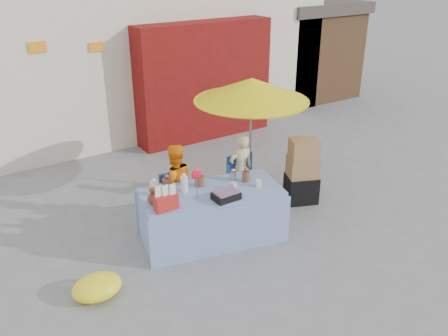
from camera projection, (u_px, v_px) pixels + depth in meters
ground at (228, 250)px, 6.85m from camera, size 80.00×80.00×0.00m
market_table at (211, 214)px, 6.99m from camera, size 2.24×1.42×1.25m
chair_left at (180, 211)px, 7.37m from camera, size 0.52×0.51×0.85m
chair_right at (245, 191)px, 8.00m from camera, size 0.52×0.51×0.85m
vendor_orange at (175, 185)px, 7.31m from camera, size 0.68×0.56×1.32m
vendor_beige at (241, 169)px, 7.96m from camera, size 0.47×0.33×1.22m
umbrella at (252, 90)px, 7.69m from camera, size 1.90×1.90×2.09m
box_stack at (302, 173)px, 8.01m from camera, size 0.64×0.59×1.15m
tarp_bundle at (97, 287)px, 5.88m from camera, size 0.76×0.68×0.28m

